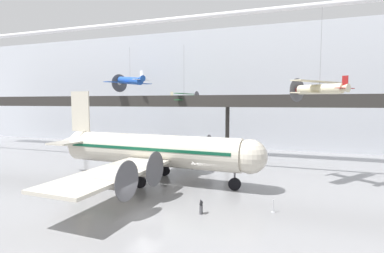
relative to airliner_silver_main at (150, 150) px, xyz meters
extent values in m
plane|color=gray|center=(4.46, -9.91, -3.61)|extent=(260.00, 260.00, 0.00)
cube|color=silver|center=(4.46, 29.88, 8.26)|extent=(140.00, 3.00, 23.76)
cube|color=#2D2B28|center=(4.46, 19.63, 5.17)|extent=(110.00, 3.20, 0.90)
cube|color=#2D2B28|center=(4.46, 18.09, 6.17)|extent=(110.00, 0.12, 1.10)
cylinder|color=#2D2B28|center=(-25.79, 20.59, 0.55)|extent=(0.70, 0.70, 8.33)
cylinder|color=#2D2B28|center=(4.46, 20.59, 0.55)|extent=(0.70, 0.70, 8.33)
cylinder|color=silver|center=(4.46, 6.07, 16.23)|extent=(120.00, 0.60, 0.60)
cylinder|color=beige|center=(0.13, -0.01, 0.05)|extent=(21.27, 4.47, 3.60)
sphere|color=beige|center=(11.52, -0.48, 0.05)|extent=(3.52, 3.52, 3.52)
cone|color=beige|center=(-11.43, 0.47, 0.32)|extent=(4.81, 3.50, 3.31)
cube|color=#0F4C33|center=(0.13, -0.01, 0.41)|extent=(19.80, 4.48, 0.32)
cube|color=beige|center=(1.22, 8.52, -0.76)|extent=(5.47, 13.71, 0.28)
cube|color=beige|center=(0.51, -8.59, -0.76)|extent=(5.47, 13.71, 0.28)
cylinder|color=beige|center=(2.57, 5.48, -0.71)|extent=(2.53, 1.83, 1.73)
cylinder|color=#4C4C51|center=(3.92, 5.43, -0.71)|extent=(0.20, 3.28, 3.28)
cylinder|color=beige|center=(2.76, 10.08, -0.71)|extent=(2.53, 1.83, 1.73)
cylinder|color=#4C4C51|center=(4.11, 10.02, -0.71)|extent=(0.20, 3.28, 3.28)
cylinder|color=beige|center=(2.11, -5.68, -0.71)|extent=(2.53, 1.83, 1.73)
cylinder|color=#4C4C51|center=(3.46, -5.73, -0.71)|extent=(0.20, 3.28, 3.28)
cylinder|color=beige|center=(1.92, -10.27, -0.71)|extent=(2.53, 1.83, 1.73)
cylinder|color=#4C4C51|center=(3.27, -10.33, -0.71)|extent=(0.20, 3.28, 3.28)
cube|color=beige|center=(-9.99, 0.41, 4.36)|extent=(2.71, 0.31, 5.03)
cube|color=beige|center=(-9.64, 0.40, 0.77)|extent=(3.09, 9.45, 0.20)
cylinder|color=#4C4C51|center=(9.96, -0.41, -2.36)|extent=(0.20, 0.20, 1.21)
cylinder|color=black|center=(9.96, -0.41, -2.96)|extent=(1.31, 0.43, 1.30)
cylinder|color=#4C4C51|center=(0.50, 2.86, -2.36)|extent=(0.20, 0.20, 1.21)
cylinder|color=black|center=(0.50, 2.86, -2.96)|extent=(1.31, 0.43, 1.30)
cylinder|color=#4C4C51|center=(0.26, -2.89, -2.36)|extent=(0.20, 0.20, 1.21)
cylinder|color=black|center=(0.26, -2.89, -2.96)|extent=(1.31, 0.43, 1.30)
cylinder|color=beige|center=(18.15, 5.23, 6.95)|extent=(4.78, 3.88, 1.07)
cone|color=maroon|center=(15.98, 6.81, 6.95)|extent=(1.25, 1.27, 0.96)
cylinder|color=#4C4C51|center=(15.82, 6.92, 6.95)|extent=(1.66, 2.26, 2.76)
cone|color=beige|center=(20.17, 3.76, 6.96)|extent=(1.65, 1.54, 0.91)
cube|color=beige|center=(17.90, 5.41, 7.80)|extent=(5.57, 7.01, 0.10)
cube|color=beige|center=(17.90, 5.41, 6.53)|extent=(5.57, 7.01, 0.10)
cube|color=maroon|center=(20.43, 3.58, 7.59)|extent=(0.54, 0.42, 1.28)
cube|color=maroon|center=(20.43, 3.58, 6.95)|extent=(2.13, 2.60, 0.06)
cylinder|color=slate|center=(18.15, 5.23, 11.63)|extent=(0.04, 0.04, 8.28)
cylinder|color=#1E6B33|center=(-3.50, 20.19, 6.31)|extent=(4.58, 1.35, 1.01)
cone|color=beige|center=(-1.15, 19.96, 6.27)|extent=(0.82, 0.91, 0.84)
cylinder|color=#4C4C51|center=(-0.99, 19.95, 6.27)|extent=(0.27, 2.42, 2.42)
cone|color=#1E6B33|center=(-5.68, 20.39, 6.34)|extent=(1.29, 0.90, 0.81)
cube|color=#1E6B33|center=(-3.22, 20.16, 7.05)|extent=(1.73, 6.87, 0.10)
cube|color=#1E6B33|center=(-3.22, 20.16, 5.93)|extent=(1.73, 6.87, 0.10)
cube|color=beige|center=(-5.95, 20.42, 6.87)|extent=(0.55, 0.11, 1.12)
cube|color=beige|center=(-5.95, 20.42, 6.31)|extent=(0.77, 2.46, 0.06)
cylinder|color=slate|center=(-3.50, 20.19, 11.25)|extent=(0.04, 0.04, 8.96)
cylinder|color=#1E4CAD|center=(-14.28, 19.67, 9.62)|extent=(6.60, 3.99, 1.92)
cone|color=white|center=(-17.40, 21.10, 9.32)|extent=(1.49, 1.56, 1.22)
cylinder|color=#4C4C51|center=(-17.62, 21.20, 9.30)|extent=(1.50, 3.23, 3.53)
cone|color=#1E4CAD|center=(-11.38, 18.35, 9.90)|extent=(2.16, 1.82, 1.30)
cube|color=#1E4CAD|center=(-14.64, 19.84, 9.21)|extent=(5.56, 9.66, 0.10)
cube|color=white|center=(-11.02, 18.18, 10.43)|extent=(0.75, 0.39, 1.63)
cube|color=white|center=(-11.02, 18.18, 9.62)|extent=(2.19, 3.54, 0.06)
cylinder|color=slate|center=(-14.28, 19.67, 13.10)|extent=(0.04, 0.04, 5.60)
cylinder|color=#B2B5BA|center=(14.22, -5.52, -3.59)|extent=(0.36, 0.36, 0.04)
cylinder|color=#B2B5BA|center=(14.22, -5.52, -3.10)|extent=(0.07, 0.07, 0.95)
sphere|color=#B2B5BA|center=(14.22, -5.52, -2.58)|extent=(0.10, 0.10, 0.10)
cube|color=#4C4C51|center=(8.66, -7.83, -3.26)|extent=(0.18, 0.41, 0.70)
cube|color=#232326|center=(8.66, -7.83, -2.73)|extent=(0.08, 0.78, 0.73)
camera|label=1|loc=(15.85, -30.63, 5.53)|focal=28.00mm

